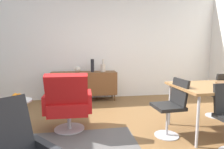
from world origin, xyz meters
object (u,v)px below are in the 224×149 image
at_px(fruit_bowl, 16,98).
at_px(dining_chair_near_window, 172,105).
at_px(sideboard, 84,83).
at_px(lounge_chair_red, 68,102).
at_px(vase_ceramic_small, 78,69).
at_px(vase_cobalt, 103,67).
at_px(vase_sculptural_dark, 92,66).
at_px(side_table_round, 17,113).
at_px(dining_chair_back_right, 219,93).

bearing_deg(fruit_bowl, dining_chair_near_window, -11.50).
distance_m(sideboard, lounge_chair_red, 1.80).
height_order(vase_ceramic_small, dining_chair_near_window, vase_ceramic_small).
xyz_separation_m(sideboard, vase_ceramic_small, (-0.15, 0.00, 0.35)).
relative_size(sideboard, vase_cobalt, 5.12).
bearing_deg(dining_chair_near_window, fruit_bowl, 168.50).
bearing_deg(sideboard, dining_chair_near_window, -60.98).
distance_m(vase_cobalt, vase_sculptural_dark, 0.27).
height_order(sideboard, side_table_round, sideboard).
bearing_deg(lounge_chair_red, side_table_round, 176.74).
height_order(lounge_chair_red, fruit_bowl, lounge_chair_red).
distance_m(vase_cobalt, dining_chair_near_window, 2.34).
bearing_deg(lounge_chair_red, dining_chair_near_window, -15.48).
distance_m(vase_ceramic_small, fruit_bowl, 1.97).
bearing_deg(dining_chair_back_right, lounge_chair_red, -177.13).
bearing_deg(dining_chair_near_window, vase_sculptural_dark, 114.53).
xyz_separation_m(sideboard, vase_cobalt, (0.48, 0.00, 0.39)).
relative_size(vase_cobalt, vase_sculptural_dark, 0.99).
bearing_deg(dining_chair_near_window, side_table_round, 168.52).
bearing_deg(dining_chair_near_window, dining_chair_back_right, 24.13).
xyz_separation_m(vase_ceramic_small, side_table_round, (-0.91, -1.73, -0.47)).
distance_m(lounge_chair_red, side_table_round, 0.78).
distance_m(vase_ceramic_small, side_table_round, 2.01).
relative_size(dining_chair_near_window, side_table_round, 1.65).
xyz_separation_m(vase_cobalt, fruit_bowl, (-1.53, -1.73, -0.26)).
relative_size(sideboard, dining_chair_near_window, 1.87).
bearing_deg(lounge_chair_red, vase_cobalt, 66.53).
bearing_deg(vase_ceramic_small, dining_chair_near_window, -58.14).
distance_m(vase_cobalt, fruit_bowl, 2.33).
height_order(dining_chair_back_right, side_table_round, dining_chair_back_right).
xyz_separation_m(vase_sculptural_dark, side_table_round, (-1.27, -1.73, -0.56)).
bearing_deg(fruit_bowl, vase_ceramic_small, 62.43).
distance_m(lounge_chair_red, fruit_bowl, 0.77).
xyz_separation_m(sideboard, lounge_chair_red, (-0.29, -1.78, 0.03)).
distance_m(vase_sculptural_dark, lounge_chair_red, 1.89).
distance_m(vase_sculptural_dark, dining_chair_near_window, 2.45).
bearing_deg(dining_chair_near_window, lounge_chair_red, 164.52).
bearing_deg(vase_ceramic_small, vase_sculptural_dark, 0.00).
distance_m(vase_ceramic_small, dining_chair_back_right, 3.09).
xyz_separation_m(sideboard, fruit_bowl, (-1.05, -1.73, 0.12)).
bearing_deg(vase_cobalt, vase_ceramic_small, 180.00).
height_order(dining_chair_near_window, side_table_round, dining_chair_near_window).
bearing_deg(dining_chair_near_window, vase_cobalt, 108.55).
relative_size(vase_sculptural_dark, dining_chair_back_right, 0.37).
xyz_separation_m(side_table_round, fruit_bowl, (0.00, 0.00, 0.24)).
xyz_separation_m(vase_cobalt, dining_chair_near_window, (0.74, -2.19, -0.36)).
bearing_deg(lounge_chair_red, vase_ceramic_small, 85.35).
bearing_deg(vase_ceramic_small, fruit_bowl, -117.57).
bearing_deg(vase_cobalt, fruit_bowl, -131.48).
bearing_deg(lounge_chair_red, dining_chair_back_right, 2.87).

